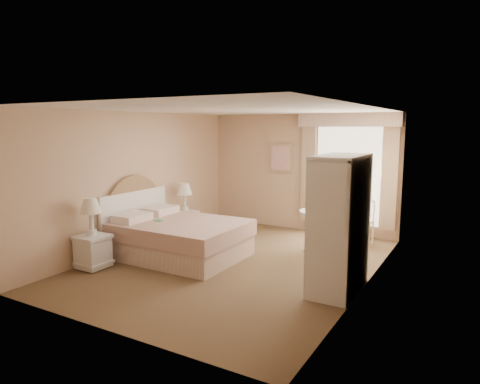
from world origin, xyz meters
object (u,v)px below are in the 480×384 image
Objects in this scene: bed at (175,236)px; armoire at (340,235)px; round_table at (319,224)px; nightstand_far at (185,216)px; cafe_chair at (363,217)px; nightstand_near at (92,242)px.

armoire reaches higher than bed.
round_table is 0.40× the size of armoire.
bed reaches higher than nightstand_far.
cafe_chair is 0.49× the size of armoire.
armoire is at bearing 15.86° from nightstand_near.
nightstand_near is at bearing -135.82° from round_table.
round_table is (2.06, 1.52, 0.14)m from bed.
round_table is 1.06m from cafe_chair.
round_table is (2.78, 2.70, 0.07)m from nightstand_near.
round_table is (2.78, 0.29, 0.09)m from nightstand_far.
cafe_chair is 2.59m from armoire.
nightstand_far is 1.45× the size of round_table.
nightstand_near is at bearing -90.00° from nightstand_far.
cafe_chair is (2.62, 2.42, 0.18)m from bed.
nightstand_near is (-0.72, -1.18, 0.07)m from bed.
cafe_chair is at bearing 42.74° from bed.
nightstand_far is at bearing 90.00° from nightstand_near.
round_table is at bearing 44.18° from nightstand_near.
bed is 2.89× the size of round_table.
nightstand_near is at bearing -164.14° from armoire.
nightstand_far is at bearing 159.48° from armoire.
cafe_chair is at bearing 97.04° from armoire.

